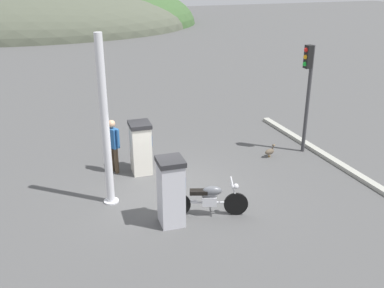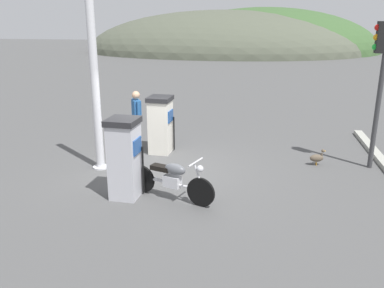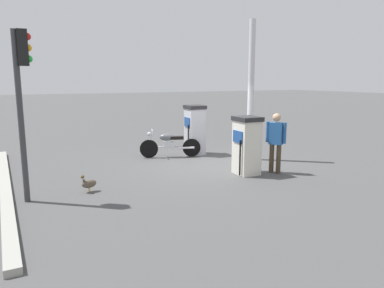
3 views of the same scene
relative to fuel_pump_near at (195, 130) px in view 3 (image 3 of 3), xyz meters
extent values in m
plane|color=#4C4C4C|center=(0.43, 1.52, -0.87)|extent=(120.00, 120.00, 0.00)
cube|color=silver|center=(0.00, 0.00, -0.07)|extent=(0.59, 0.63, 1.60)
cube|color=#1E478C|center=(0.29, -0.01, 0.28)|extent=(0.05, 0.42, 0.32)
cube|color=#262628|center=(0.00, 0.00, 0.79)|extent=(0.65, 0.69, 0.12)
cylinder|color=black|center=(0.33, 0.16, -0.31)|extent=(0.05, 0.05, 1.04)
cube|color=silver|center=(0.00, 3.03, -0.13)|extent=(0.59, 0.67, 1.48)
cube|color=#1E478C|center=(0.29, 3.02, 0.20)|extent=(0.05, 0.45, 0.32)
cube|color=#262628|center=(0.00, 3.03, 0.67)|extent=(0.65, 0.73, 0.12)
cylinder|color=black|center=(0.34, 3.21, -0.35)|extent=(0.05, 0.05, 0.96)
cylinder|color=black|center=(1.63, -0.19, -0.56)|extent=(0.60, 0.25, 0.61)
cylinder|color=black|center=(0.27, 0.28, -0.56)|extent=(0.60, 0.25, 0.61)
cube|color=silver|center=(1.00, 0.03, -0.46)|extent=(0.41, 0.31, 0.24)
cylinder|color=silver|center=(0.95, 0.05, -0.51)|extent=(1.04, 0.40, 0.05)
ellipsoid|color=#595B60|center=(1.07, 0.01, -0.18)|extent=(0.53, 0.36, 0.24)
cube|color=black|center=(0.75, 0.12, -0.21)|extent=(0.48, 0.33, 0.10)
cylinder|color=silver|center=(1.60, -0.18, -0.26)|extent=(0.26, 0.12, 0.57)
cylinder|color=silver|center=(1.52, -0.15, 0.06)|extent=(0.22, 0.54, 0.04)
sphere|color=silver|center=(1.62, -0.18, -0.06)|extent=(0.18, 0.18, 0.14)
cylinder|color=silver|center=(0.50, 0.33, -0.54)|extent=(0.54, 0.25, 0.07)
cylinder|color=#473828|center=(-0.72, 3.23, -0.46)|extent=(0.18, 0.18, 0.81)
cylinder|color=#473828|center=(-0.83, 3.40, -0.46)|extent=(0.18, 0.18, 0.81)
cube|color=#265999|center=(-0.78, 3.32, 0.25)|extent=(0.36, 0.41, 0.61)
cylinder|color=#265999|center=(-0.65, 3.11, 0.28)|extent=(0.12, 0.12, 0.58)
cylinder|color=#265999|center=(-0.90, 3.52, 0.28)|extent=(0.12, 0.12, 0.58)
sphere|color=tan|center=(-0.78, 3.32, 0.69)|extent=(0.31, 0.31, 0.23)
ellipsoid|color=brown|center=(4.22, 2.68, -0.68)|extent=(0.38, 0.25, 0.19)
cylinder|color=brown|center=(4.34, 2.71, -0.62)|extent=(0.06, 0.06, 0.14)
sphere|color=brown|center=(4.37, 2.71, -0.48)|extent=(0.10, 0.10, 0.09)
cone|color=orange|center=(4.42, 2.73, -0.49)|extent=(0.07, 0.05, 0.04)
cone|color=brown|center=(4.07, 2.65, -0.65)|extent=(0.08, 0.08, 0.07)
cylinder|color=orange|center=(4.21, 2.71, -0.82)|extent=(0.02, 0.02, 0.10)
cylinder|color=orange|center=(4.23, 2.65, -0.82)|extent=(0.02, 0.02, 0.10)
cylinder|color=#38383A|center=(5.55, 2.75, 0.92)|extent=(0.12, 0.12, 3.58)
cube|color=black|center=(5.41, 2.75, 2.35)|extent=(0.20, 0.24, 0.72)
sphere|color=red|center=(5.31, 2.75, 2.57)|extent=(0.15, 0.15, 0.15)
sphere|color=orange|center=(5.31, 2.75, 2.35)|extent=(0.15, 0.15, 0.15)
sphere|color=green|center=(5.31, 2.75, 2.13)|extent=(0.15, 0.15, 0.15)
cylinder|color=silver|center=(-1.21, 1.54, 1.35)|extent=(0.20, 0.20, 4.43)
cylinder|color=silver|center=(-1.21, 1.54, -0.85)|extent=(0.40, 0.40, 0.04)
cube|color=#9E9E93|center=(5.96, 1.52, -0.81)|extent=(0.31, 8.95, 0.12)
camera|label=1|loc=(-2.62, -8.66, 4.91)|focal=40.30mm
camera|label=2|loc=(2.74, -7.54, 2.78)|focal=37.72mm
camera|label=3|loc=(5.87, 11.01, 1.72)|focal=33.93mm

